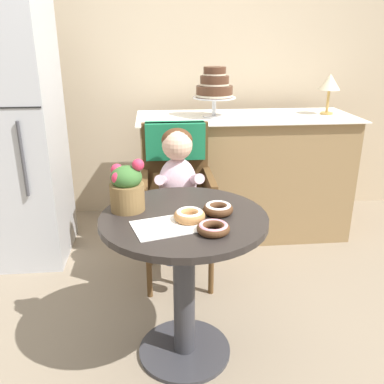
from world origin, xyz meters
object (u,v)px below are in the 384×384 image
(donut_side, at_px, (190,215))
(flower_vase, at_px, (127,187))
(table_lamp, at_px, (330,84))
(wicker_chair, at_px, (176,177))
(tiered_cake_stand, at_px, (214,87))
(cafe_table, at_px, (184,259))
(seated_child, at_px, (178,180))
(donut_front, at_px, (218,208))
(refrigerator, at_px, (7,134))
(donut_mid, at_px, (213,228))

(donut_side, relative_size, flower_vase, 0.57)
(donut_side, relative_size, table_lamp, 0.46)
(wicker_chair, xyz_separation_m, tiered_cake_stand, (0.30, 0.55, 0.46))
(cafe_table, bearing_deg, seated_child, 88.73)
(cafe_table, height_order, seated_child, seated_child)
(donut_front, bearing_deg, cafe_table, -175.79)
(refrigerator, bearing_deg, donut_front, -42.23)
(donut_front, relative_size, table_lamp, 0.45)
(donut_side, xyz_separation_m, refrigerator, (-1.07, 1.15, 0.11))
(tiered_cake_stand, bearing_deg, seated_child, -113.28)
(donut_front, bearing_deg, flower_vase, 168.44)
(refrigerator, bearing_deg, table_lamp, 5.62)
(cafe_table, bearing_deg, refrigerator, 133.67)
(wicker_chair, distance_m, donut_mid, 0.93)
(cafe_table, bearing_deg, donut_front, 4.21)
(wicker_chair, height_order, seated_child, seated_child)
(tiered_cake_stand, bearing_deg, refrigerator, -171.66)
(flower_vase, bearing_deg, donut_front, -11.56)
(wicker_chair, bearing_deg, table_lamp, 27.61)
(donut_mid, xyz_separation_m, table_lamp, (1.05, 1.49, 0.38))
(seated_child, distance_m, donut_mid, 0.78)
(seated_child, height_order, refrigerator, refrigerator)
(donut_mid, bearing_deg, donut_front, 75.48)
(wicker_chair, xyz_separation_m, donut_front, (0.14, -0.74, 0.10))
(donut_front, bearing_deg, wicker_chair, 100.40)
(wicker_chair, bearing_deg, seated_child, -88.78)
(tiered_cake_stand, bearing_deg, wicker_chair, -118.93)
(cafe_table, relative_size, donut_front, 5.56)
(seated_child, distance_m, refrigerator, 1.19)
(cafe_table, xyz_separation_m, donut_side, (0.02, -0.05, 0.24))
(donut_side, distance_m, table_lamp, 1.81)
(donut_mid, bearing_deg, wicker_chair, 95.50)
(donut_mid, bearing_deg, cafe_table, 120.87)
(wicker_chair, relative_size, donut_mid, 7.33)
(cafe_table, bearing_deg, donut_mid, -59.13)
(donut_mid, distance_m, tiered_cake_stand, 1.53)
(cafe_table, xyz_separation_m, wicker_chair, (0.01, 0.75, 0.13))
(seated_child, bearing_deg, cafe_table, -91.27)
(donut_front, bearing_deg, refrigerator, 137.77)
(donut_side, bearing_deg, tiered_cake_stand, 77.69)
(cafe_table, relative_size, wicker_chair, 0.75)
(tiered_cake_stand, distance_m, table_lamp, 0.83)
(seated_child, xyz_separation_m, table_lamp, (1.13, 0.72, 0.44))
(flower_vase, height_order, refrigerator, refrigerator)
(donut_front, height_order, table_lamp, table_lamp)
(seated_child, distance_m, tiered_cake_stand, 0.87)
(refrigerator, bearing_deg, cafe_table, -46.33)
(donut_mid, bearing_deg, tiered_cake_stand, 81.76)
(tiered_cake_stand, relative_size, refrigerator, 0.20)
(tiered_cake_stand, xyz_separation_m, refrigerator, (-1.37, -0.20, -0.25))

